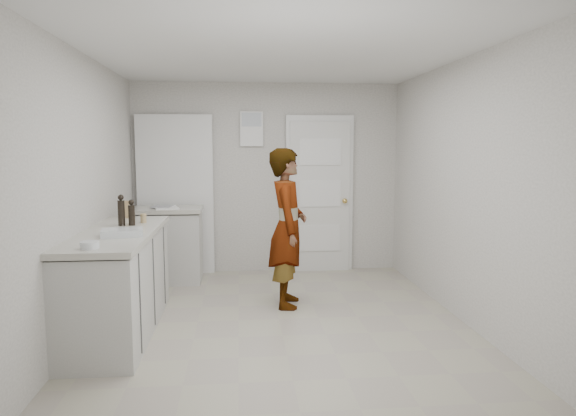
{
  "coord_description": "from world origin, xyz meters",
  "views": [
    {
      "loc": [
        -0.37,
        -4.81,
        1.66
      ],
      "look_at": [
        0.13,
        0.4,
        1.04
      ],
      "focal_mm": 32.0,
      "sensor_mm": 36.0,
      "label": 1
    }
  ],
  "objects": [
    {
      "name": "side_counter",
      "position": [
        -1.25,
        1.55,
        0.43
      ],
      "size": [
        0.84,
        0.61,
        0.93
      ],
      "color": "silver",
      "rests_on": "ground"
    },
    {
      "name": "egg_bowl",
      "position": [
        -1.46,
        -1.0,
        0.95
      ],
      "size": [
        0.14,
        0.14,
        0.05
      ],
      "color": "silver",
      "rests_on": "main_counter"
    },
    {
      "name": "baking_dish",
      "position": [
        -1.34,
        -0.48,
        0.95
      ],
      "size": [
        0.37,
        0.29,
        0.06
      ],
      "rotation": [
        0.0,
        0.0,
        0.18
      ],
      "color": "silver",
      "rests_on": "main_counter"
    },
    {
      "name": "person",
      "position": [
        0.13,
        0.44,
        0.83
      ],
      "size": [
        0.46,
        0.64,
        1.65
      ],
      "primitive_type": "imported",
      "rotation": [
        0.0,
        0.0,
        1.47
      ],
      "color": "silver",
      "rests_on": "ground"
    },
    {
      "name": "spice_jar",
      "position": [
        -1.31,
        0.28,
        0.97
      ],
      "size": [
        0.06,
        0.06,
        0.09
      ],
      "primitive_type": "cylinder",
      "color": "tan",
      "rests_on": "main_counter"
    },
    {
      "name": "cake_mix_box",
      "position": [
        -1.56,
        0.64,
        1.02
      ],
      "size": [
        0.11,
        0.05,
        0.18
      ],
      "primitive_type": "cube",
      "rotation": [
        0.0,
        0.0,
        0.02
      ],
      "color": "olive",
      "rests_on": "main_counter"
    },
    {
      "name": "oil_cruet_b",
      "position": [
        -1.48,
        0.11,
        1.07
      ],
      "size": [
        0.07,
        0.07,
        0.3
      ],
      "color": "black",
      "rests_on": "main_counter"
    },
    {
      "name": "main_counter",
      "position": [
        -1.45,
        -0.2,
        0.43
      ],
      "size": [
        0.64,
        1.96,
        0.93
      ],
      "color": "silver",
      "rests_on": "ground"
    },
    {
      "name": "room_shell",
      "position": [
        -0.17,
        1.95,
        1.02
      ],
      "size": [
        4.0,
        4.0,
        4.0
      ],
      "color": "#A5A29C",
      "rests_on": "ground"
    },
    {
      "name": "papers",
      "position": [
        -1.26,
        1.5,
        0.93
      ],
      "size": [
        0.35,
        0.41,
        0.01
      ],
      "primitive_type": "cube",
      "rotation": [
        0.0,
        0.0,
        0.25
      ],
      "color": "white",
      "rests_on": "side_counter"
    },
    {
      "name": "ground",
      "position": [
        0.0,
        0.0,
        0.0
      ],
      "size": [
        4.0,
        4.0,
        0.0
      ],
      "primitive_type": "plane",
      "color": "#ACA790",
      "rests_on": "ground"
    },
    {
      "name": "oil_cruet_a",
      "position": [
        -1.39,
        0.12,
        1.04
      ],
      "size": [
        0.06,
        0.06,
        0.25
      ],
      "color": "black",
      "rests_on": "main_counter"
    }
  ]
}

